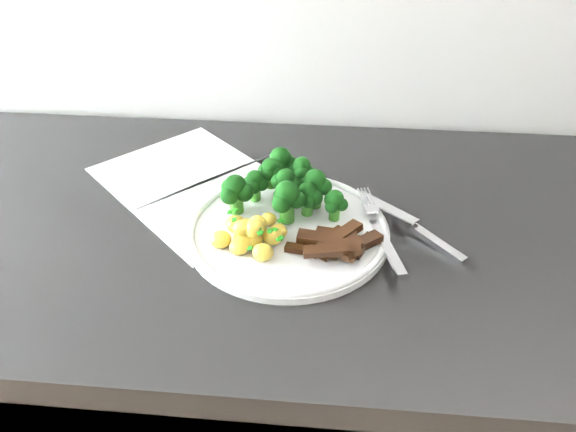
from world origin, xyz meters
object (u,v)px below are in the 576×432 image
Objects in this scene: potatoes at (251,234)px; beef_strips at (335,244)px; knife at (421,232)px; plate at (288,229)px; broccoli at (285,184)px; counter at (249,412)px; recipe_paper at (198,185)px; fork at (381,232)px.

potatoes reaches higher than beef_strips.
beef_strips is (0.11, -0.00, -0.00)m from potatoes.
beef_strips is at bearing -157.17° from knife.
broccoli is (-0.01, 0.05, 0.04)m from plate.
broccoli is at bearing 100.13° from plate.
beef_strips reaches higher than knife.
beef_strips reaches higher than counter.
knife is (0.26, -0.01, 0.46)m from counter.
beef_strips is at bearing -34.69° from recipe_paper.
beef_strips is (0.14, -0.06, 0.47)m from counter.
recipe_paper is 2.99× the size of beef_strips.
broccoli is (0.14, -0.05, 0.04)m from recipe_paper.
fork is (0.14, -0.06, -0.03)m from broccoli.
plate is at bearing 38.24° from potatoes.
recipe_paper is at bearing 130.85° from counter.
knife is at bearing -16.79° from recipe_paper.
fork is at bearing -162.09° from knife.
knife is (0.33, -0.10, 0.01)m from recipe_paper.
recipe_paper is 1.39× the size of plate.
plate is at bearing 175.53° from fork.
knife is (0.23, 0.04, -0.02)m from potatoes.
counter is 0.53m from knife.
counter is 0.50m from beef_strips.
fork is (0.06, 0.03, -0.00)m from beef_strips.
knife is (0.19, -0.05, -0.04)m from broccoli.
plate is 0.13m from fork.
potatoes is at bearing -168.94° from knife.
broccoli reaches higher than fork.
potatoes is at bearing -141.76° from plate.
fork is 0.06m from knife.
broccoli is 0.92× the size of fork.
knife is at bearing -3.31° from counter.
recipe_paper is 0.26m from beef_strips.
knife is at bearing 17.91° from fork.
fork is at bearing -25.33° from broccoli.
broccoli is 0.12m from beef_strips.
counter is 12.45× the size of fork.
recipe_paper is at bearing 158.99° from broccoli.
beef_strips is 0.07m from fork.
plate is at bearing 147.74° from beef_strips.
recipe_paper reaches higher than counter.
potatoes is 0.17m from fork.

